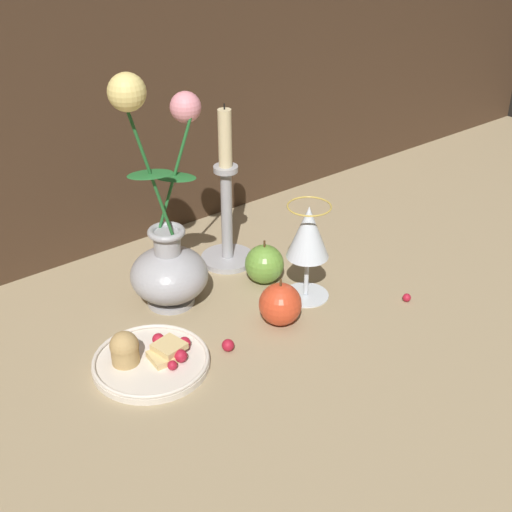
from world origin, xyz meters
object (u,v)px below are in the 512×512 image
at_px(vase, 167,250).
at_px(apple_near_glass, 280,304).
at_px(candlestick, 227,213).
at_px(plate_with_pastries, 148,358).
at_px(wine_glass, 308,236).
at_px(apple_beside_vase, 264,264).

height_order(vase, apple_near_glass, vase).
distance_m(candlestick, apple_near_glass, 0.23).
distance_m(plate_with_pastries, wine_glass, 0.33).
height_order(candlestick, apple_near_glass, candlestick).
bearing_deg(vase, plate_with_pastries, -133.07).
height_order(plate_with_pastries, wine_glass, wine_glass).
distance_m(apple_beside_vase, apple_near_glass, 0.13).
relative_size(vase, candlestick, 1.35).
height_order(apple_beside_vase, apple_near_glass, same).
relative_size(candlestick, apple_beside_vase, 3.71).
bearing_deg(wine_glass, apple_near_glass, -158.38).
xyz_separation_m(plate_with_pastries, wine_glass, (0.31, 0.00, 0.10)).
bearing_deg(apple_near_glass, candlestick, 77.08).
xyz_separation_m(apple_beside_vase, apple_near_glass, (-0.06, -0.11, 0.00)).
relative_size(vase, wine_glass, 2.37).
distance_m(vase, plate_with_pastries, 0.19).
bearing_deg(apple_beside_vase, apple_near_glass, -117.00).
relative_size(plate_with_pastries, apple_beside_vase, 2.15).
distance_m(vase, wine_glass, 0.23).
height_order(plate_with_pastries, candlestick, candlestick).
distance_m(vase, apple_beside_vase, 0.19).
bearing_deg(vase, apple_beside_vase, -14.21).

